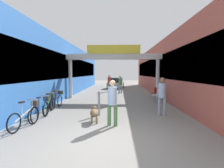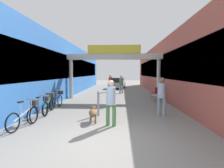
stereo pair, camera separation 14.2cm
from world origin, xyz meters
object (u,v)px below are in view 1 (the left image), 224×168
object	(u,v)px
bicycle_green_third	(49,104)
bicycle_black_farthest	(57,100)
pedestrian_companion	(162,94)
cafe_chair_aluminium_nearer	(157,94)
bollard_post_metal	(99,103)
pedestrian_with_dog	(112,100)
dog_on_leash	(94,112)
bicycle_blue_second	(42,109)
pedestrian_carrying_crate	(120,83)
cafe_chair_red_farther	(154,92)
bicycle_silver_nearest	(26,115)
parked_car_silver	(116,83)
pedestrian_elderly_walking	(109,82)

from	to	relation	value
bicycle_green_third	bicycle_black_farthest	bearing A→B (deg)	90.48
pedestrian_companion	cafe_chair_aluminium_nearer	size ratio (longest dim) A/B	1.97
bicycle_black_farthest	bollard_post_metal	distance (m)	3.05
bollard_post_metal	pedestrian_with_dog	bearing A→B (deg)	-66.09
bicycle_green_third	bicycle_black_farthest	distance (m)	1.17
bicycle_black_farthest	pedestrian_with_dog	bearing A→B (deg)	-44.67
dog_on_leash	cafe_chair_aluminium_nearer	xyz separation A→B (m)	(3.51, 4.75, 0.16)
bicycle_blue_second	cafe_chair_aluminium_nearer	xyz separation A→B (m)	(5.79, 4.43, 0.10)
pedestrian_carrying_crate	cafe_chair_red_farther	world-z (taller)	pedestrian_carrying_crate
bicycle_silver_nearest	bicycle_blue_second	bearing A→B (deg)	87.96
pedestrian_companion	parked_car_silver	distance (m)	14.19
pedestrian_carrying_crate	bicycle_blue_second	bearing A→B (deg)	-109.57
bicycle_blue_second	parked_car_silver	size ratio (longest dim) A/B	0.41
dog_on_leash	bollard_post_metal	world-z (taller)	bollard_post_metal
pedestrian_elderly_walking	bicycle_blue_second	xyz separation A→B (m)	(-2.27, -10.68, -0.60)
bicycle_blue_second	cafe_chair_aluminium_nearer	world-z (taller)	bicycle_blue_second
bicycle_blue_second	bicycle_green_third	size ratio (longest dim) A/B	1.01
pedestrian_companion	dog_on_leash	world-z (taller)	pedestrian_companion
bollard_post_metal	parked_car_silver	distance (m)	14.14
pedestrian_companion	bicycle_green_third	size ratio (longest dim) A/B	1.04
dog_on_leash	pedestrian_elderly_walking	bearing A→B (deg)	90.04
pedestrian_with_dog	bicycle_black_farthest	bearing A→B (deg)	135.33
pedestrian_carrying_crate	bicycle_blue_second	distance (m)	10.12
bicycle_green_third	bicycle_black_farthest	world-z (taller)	same
bicycle_blue_second	parked_car_silver	distance (m)	15.12
pedestrian_with_dog	dog_on_leash	world-z (taller)	pedestrian_with_dog
cafe_chair_red_farther	pedestrian_carrying_crate	bearing A→B (deg)	122.69
dog_on_leash	cafe_chair_aluminium_nearer	bearing A→B (deg)	53.52
bicycle_green_third	parked_car_silver	size ratio (longest dim) A/B	0.40
pedestrian_companion	pedestrian_elderly_walking	size ratio (longest dim) A/B	0.98
pedestrian_companion	bicycle_green_third	xyz separation A→B (m)	(-5.42, 0.36, -0.57)
cafe_chair_red_farther	cafe_chair_aluminium_nearer	bearing A→B (deg)	-92.41
pedestrian_carrying_crate	bicycle_green_third	world-z (taller)	pedestrian_carrying_crate
pedestrian_companion	pedestrian_with_dog	bearing A→B (deg)	-143.33
dog_on_leash	bicycle_silver_nearest	world-z (taller)	bicycle_silver_nearest
pedestrian_with_dog	parked_car_silver	xyz separation A→B (m)	(-0.14, 15.64, -0.33)
cafe_chair_aluminium_nearer	bicycle_green_third	bearing A→B (deg)	-151.70
bollard_post_metal	parked_car_silver	world-z (taller)	parked_car_silver
pedestrian_companion	cafe_chair_red_farther	bearing A→B (deg)	82.89
bicycle_silver_nearest	cafe_chair_red_farther	world-z (taller)	bicycle_silver_nearest
pedestrian_with_dog	cafe_chair_aluminium_nearer	bearing A→B (deg)	62.13
pedestrian_companion	bicycle_blue_second	xyz separation A→B (m)	(-5.24, -0.85, -0.57)
dog_on_leash	pedestrian_carrying_crate	bearing A→B (deg)	83.57
dog_on_leash	bicycle_blue_second	world-z (taller)	bicycle_blue_second
bicycle_blue_second	pedestrian_companion	bearing A→B (deg)	9.20
bicycle_blue_second	cafe_chair_red_farther	xyz separation A→B (m)	(5.84, 5.69, 0.10)
bicycle_silver_nearest	bollard_post_metal	xyz separation A→B (m)	(2.39, 1.85, 0.14)
parked_car_silver	bicycle_black_farthest	bearing A→B (deg)	-103.86
bicycle_silver_nearest	bicycle_green_third	world-z (taller)	same
pedestrian_carrying_crate	bicycle_silver_nearest	bearing A→B (deg)	-107.82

